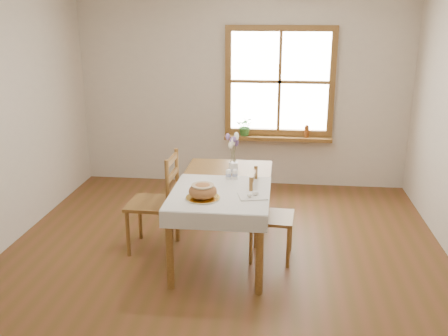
% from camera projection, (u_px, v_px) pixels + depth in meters
% --- Properties ---
extents(ground, '(5.00, 5.00, 0.00)m').
position_uv_depth(ground, '(220.00, 266.00, 4.82)').
color(ground, brown).
rests_on(ground, ground).
extents(room_walls, '(4.60, 5.10, 2.65)m').
position_uv_depth(room_walls, '(220.00, 89.00, 4.30)').
color(room_walls, beige).
rests_on(room_walls, ground).
extents(window, '(1.46, 0.08, 1.46)m').
position_uv_depth(window, '(280.00, 82.00, 6.67)').
color(window, olive).
rests_on(window, ground).
extents(window_sill, '(1.46, 0.20, 0.05)m').
position_uv_depth(window_sill, '(278.00, 138.00, 6.83)').
color(window_sill, olive).
rests_on(window_sill, ground).
extents(dining_table, '(0.90, 1.60, 0.75)m').
position_uv_depth(dining_table, '(224.00, 191.00, 4.90)').
color(dining_table, olive).
rests_on(dining_table, ground).
extents(table_linen, '(0.91, 0.99, 0.01)m').
position_uv_depth(table_linen, '(220.00, 193.00, 4.59)').
color(table_linen, silver).
rests_on(table_linen, dining_table).
extents(chair_left, '(0.51, 0.49, 1.02)m').
position_uv_depth(chair_left, '(152.00, 202.00, 5.04)').
color(chair_left, olive).
rests_on(chair_left, ground).
extents(chair_right, '(0.47, 0.45, 0.89)m').
position_uv_depth(chair_right, '(272.00, 216.00, 4.86)').
color(chair_right, olive).
rests_on(chair_right, ground).
extents(bread_plate, '(0.31, 0.31, 0.02)m').
position_uv_depth(bread_plate, '(203.00, 198.00, 4.43)').
color(bread_plate, white).
rests_on(bread_plate, table_linen).
extents(bread_loaf, '(0.25, 0.25, 0.14)m').
position_uv_depth(bread_loaf, '(203.00, 190.00, 4.40)').
color(bread_loaf, '#AA713C').
rests_on(bread_loaf, bread_plate).
extents(egg_napkin, '(0.29, 0.26, 0.01)m').
position_uv_depth(egg_napkin, '(252.00, 196.00, 4.47)').
color(egg_napkin, silver).
rests_on(egg_napkin, table_linen).
extents(eggs, '(0.22, 0.21, 0.04)m').
position_uv_depth(eggs, '(252.00, 193.00, 4.47)').
color(eggs, white).
rests_on(eggs, egg_napkin).
extents(salt_shaker, '(0.06, 0.06, 0.11)m').
position_uv_depth(salt_shaker, '(228.00, 174.00, 4.93)').
color(salt_shaker, white).
rests_on(salt_shaker, table_linen).
extents(pepper_shaker, '(0.07, 0.07, 0.10)m').
position_uv_depth(pepper_shaker, '(235.00, 174.00, 4.94)').
color(pepper_shaker, white).
rests_on(pepper_shaker, table_linen).
extents(flower_vase, '(0.12, 0.12, 0.11)m').
position_uv_depth(flower_vase, '(233.00, 168.00, 5.15)').
color(flower_vase, white).
rests_on(flower_vase, dining_table).
extents(lavender_bouquet, '(0.17, 0.17, 0.32)m').
position_uv_depth(lavender_bouquet, '(233.00, 148.00, 5.09)').
color(lavender_bouquet, '#795CA3').
rests_on(lavender_bouquet, flower_vase).
extents(potted_plant, '(0.26, 0.28, 0.20)m').
position_uv_depth(potted_plant, '(245.00, 128.00, 6.84)').
color(potted_plant, '#35732E').
rests_on(potted_plant, window_sill).
extents(amber_bottle, '(0.08, 0.08, 0.17)m').
position_uv_depth(amber_bottle, '(307.00, 131.00, 6.75)').
color(amber_bottle, '#994C1C').
rests_on(amber_bottle, window_sill).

